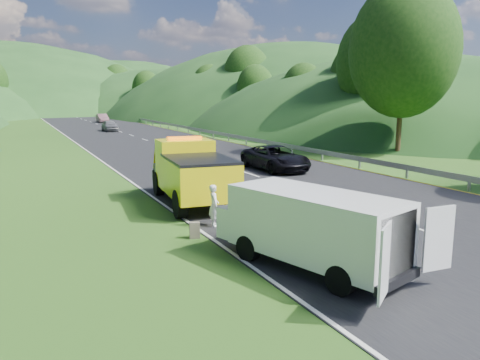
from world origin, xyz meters
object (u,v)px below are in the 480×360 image
suitcase (195,230)px  spare_tire (364,286)px  woman (214,226)px  worker (348,279)px  tow_truck (192,172)px  child (254,241)px  white_van (310,225)px  passing_suv (275,170)px

suitcase → spare_tire: bearing=-66.4°
suitcase → woman: bearing=42.1°
worker → spare_tire: bearing=-84.6°
tow_truck → suitcase: bearing=-103.4°
suitcase → spare_tire: 5.96m
child → worker: (0.64, -3.87, 0.00)m
white_van → child: size_ratio=6.11×
tow_truck → passing_suv: bearing=44.7°
suitcase → passing_suv: 14.54m
tow_truck → white_van: (0.16, -8.62, -0.17)m
tow_truck → white_van: bearing=-82.9°
tow_truck → worker: size_ratio=3.42×
suitcase → tow_truck: bearing=70.6°
tow_truck → suitcase: tow_truck is taller
child → suitcase: suitcase is taller
tow_truck → woman: size_ratio=4.49×
white_van → passing_suv: 16.75m
white_van → woman: 5.06m
woman → spare_tire: 6.59m
tow_truck → worker: bearing=-80.5°
woman → worker: 6.09m
child → passing_suv: (7.86, 12.11, 0.00)m
child → suitcase: bearing=-168.6°
spare_tire → child: bearing=99.8°
woman → white_van: bearing=-157.6°
woman → worker: size_ratio=0.76×
tow_truck → passing_suv: (7.80, 6.24, -1.36)m
woman → passing_suv: bearing=-25.9°
suitcase → spare_tire: (2.38, -5.45, -0.27)m
suitcase → spare_tire: size_ratio=0.81×
tow_truck → white_van: tow_truck is taller
suitcase → child: bearing=-34.0°
tow_truck → suitcase: size_ratio=12.44×
worker → passing_suv: 17.54m
passing_suv → woman: bearing=-130.3°
tow_truck → woman: (-0.56, -3.76, -1.36)m
woman → suitcase: 1.54m
woman → passing_suv: 13.03m
white_van → passing_suv: bearing=46.6°
spare_tire → passing_suv: passing_suv is taller
child → worker: size_ratio=0.53×
woman → suitcase: bearing=146.1°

